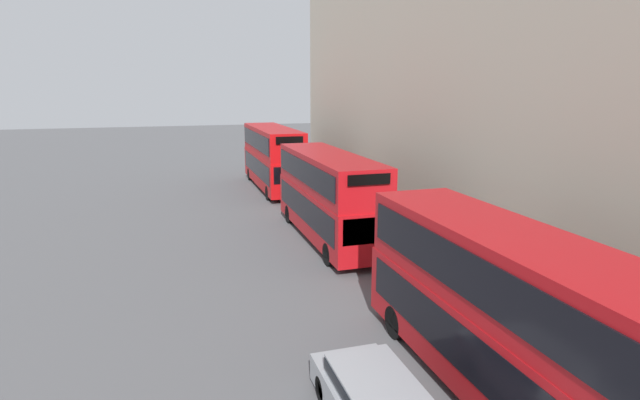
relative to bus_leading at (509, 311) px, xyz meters
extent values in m
cube|color=#A80F14|center=(0.00, 0.01, -0.96)|extent=(2.55, 10.43, 2.07)
cube|color=#A80F14|center=(0.00, 0.01, 0.99)|extent=(2.50, 10.22, 1.84)
cube|color=black|center=(0.00, 0.01, -0.72)|extent=(2.59, 9.60, 1.16)
cube|color=black|center=(0.00, 0.01, 1.08)|extent=(2.59, 9.60, 1.10)
cylinder|color=black|center=(-1.12, 3.62, -1.85)|extent=(0.30, 1.00, 1.00)
cylinder|color=black|center=(1.13, 3.62, -1.85)|extent=(0.30, 1.00, 1.00)
cube|color=#A80F14|center=(0.00, 13.85, -0.90)|extent=(2.55, 10.43, 2.20)
cube|color=#A80F14|center=(0.00, 13.85, 1.09)|extent=(2.50, 10.23, 1.78)
cube|color=black|center=(0.00, 13.85, -0.63)|extent=(2.59, 9.60, 1.23)
cube|color=black|center=(0.00, 13.85, 1.18)|extent=(2.59, 9.60, 1.07)
cube|color=black|center=(0.00, 8.66, -0.46)|extent=(2.17, 0.06, 1.10)
cube|color=black|center=(0.00, 8.66, 1.62)|extent=(1.78, 0.06, 0.43)
cylinder|color=black|center=(-1.12, 10.23, -1.85)|extent=(0.30, 1.00, 1.00)
cylinder|color=black|center=(1.13, 10.23, -1.85)|extent=(0.30, 1.00, 1.00)
cylinder|color=black|center=(-1.12, 17.46, -1.85)|extent=(0.30, 1.00, 1.00)
cylinder|color=black|center=(1.13, 17.46, -1.85)|extent=(0.30, 1.00, 1.00)
cube|color=#B20C0F|center=(0.00, 27.41, -0.87)|extent=(2.55, 11.04, 2.26)
cube|color=#B20C0F|center=(0.00, 27.41, 1.25)|extent=(2.50, 10.82, 1.98)
cube|color=black|center=(0.00, 27.41, -0.60)|extent=(2.59, 10.16, 1.26)
cube|color=black|center=(0.00, 27.41, 1.35)|extent=(2.59, 10.16, 1.19)
cube|color=black|center=(0.00, 21.92, -0.42)|extent=(2.17, 0.06, 1.13)
cube|color=black|center=(0.00, 21.92, 1.84)|extent=(1.78, 0.06, 0.48)
cylinder|color=black|center=(-1.12, 23.49, -1.85)|extent=(0.30, 1.00, 1.00)
cylinder|color=black|center=(1.13, 23.49, -1.85)|extent=(0.30, 1.00, 1.00)
cylinder|color=black|center=(-1.12, 31.33, -1.85)|extent=(0.30, 1.00, 1.00)
cylinder|color=black|center=(1.13, 31.33, -1.85)|extent=(0.30, 1.00, 1.00)
cube|color=gray|center=(-3.40, -0.03, -1.26)|extent=(1.60, 2.35, 0.45)
cube|color=black|center=(-3.40, -0.03, -1.23)|extent=(1.64, 2.24, 0.29)
cylinder|color=black|center=(-4.20, 1.23, -2.03)|extent=(0.22, 0.64, 0.64)
cylinder|color=black|center=(-2.60, 1.23, -2.03)|extent=(0.22, 0.64, 0.64)
cylinder|color=#26262D|center=(2.98, 23.47, -1.57)|extent=(0.36, 0.36, 1.56)
sphere|color=tan|center=(2.98, 23.47, -0.68)|extent=(0.22, 0.22, 0.22)
camera|label=1|loc=(-7.43, -9.10, 5.15)|focal=28.00mm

